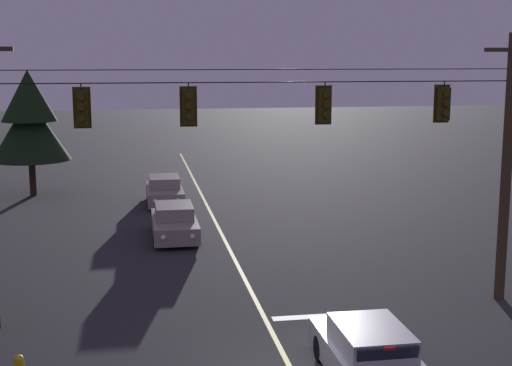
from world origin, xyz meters
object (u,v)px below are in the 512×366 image
at_px(traffic_light_left_inner, 189,107).
at_px(traffic_light_centre, 325,105).
at_px(car_oncoming_trailing, 164,191).
at_px(tree_verge_far, 30,120).
at_px(car_waiting_near_lane, 369,356).
at_px(car_oncoming_lead, 174,222).
at_px(traffic_light_leftmost, 82,108).
at_px(traffic_light_right_inner, 444,104).

height_order(traffic_light_left_inner, traffic_light_centre, same).
distance_m(traffic_light_centre, car_oncoming_trailing, 17.99).
relative_size(car_oncoming_trailing, tree_verge_far, 0.65).
bearing_deg(tree_verge_far, traffic_light_centre, -61.65).
height_order(car_waiting_near_lane, car_oncoming_lead, same).
relative_size(traffic_light_leftmost, car_waiting_near_lane, 0.28).
bearing_deg(traffic_light_left_inner, traffic_light_right_inner, 0.00).
distance_m(traffic_light_right_inner, car_waiting_near_lane, 8.26).
height_order(traffic_light_leftmost, tree_verge_far, tree_verge_far).
xyz_separation_m(traffic_light_left_inner, tree_verge_far, (-6.96, 20.06, -1.94)).
height_order(car_waiting_near_lane, tree_verge_far, tree_verge_far).
height_order(traffic_light_centre, traffic_light_right_inner, same).
xyz_separation_m(traffic_light_left_inner, traffic_light_centre, (3.86, 0.00, 0.00)).
bearing_deg(traffic_light_right_inner, traffic_light_left_inner, 180.00).
bearing_deg(traffic_light_leftmost, tree_verge_far, 101.52).
relative_size(traffic_light_right_inner, tree_verge_far, 0.18).
relative_size(traffic_light_centre, car_waiting_near_lane, 0.28).
relative_size(traffic_light_left_inner, car_waiting_near_lane, 0.28).
relative_size(traffic_light_left_inner, traffic_light_centre, 1.00).
height_order(traffic_light_leftmost, car_oncoming_lead, traffic_light_leftmost).
height_order(traffic_light_right_inner, car_oncoming_lead, traffic_light_right_inner).
distance_m(traffic_light_leftmost, car_oncoming_trailing, 17.80).
xyz_separation_m(traffic_light_centre, car_oncoming_trailing, (-3.89, 16.71, -5.41)).
bearing_deg(car_oncoming_lead, traffic_light_left_inner, -90.28).
bearing_deg(traffic_light_right_inner, car_oncoming_trailing, 114.10).
xyz_separation_m(traffic_light_left_inner, car_waiting_near_lane, (3.67, -4.97, -5.41)).
xyz_separation_m(traffic_light_right_inner, car_oncoming_lead, (-7.40, 9.41, -5.41)).
height_order(car_oncoming_trailing, tree_verge_far, tree_verge_far).
distance_m(car_waiting_near_lane, car_oncoming_lead, 14.83).
relative_size(car_oncoming_lead, car_oncoming_trailing, 1.00).
xyz_separation_m(traffic_light_leftmost, car_waiting_near_lane, (6.54, -4.97, -5.41)).
bearing_deg(traffic_light_centre, traffic_light_right_inner, 0.00).
height_order(traffic_light_left_inner, car_oncoming_lead, traffic_light_left_inner).
height_order(traffic_light_right_inner, car_oncoming_trailing, traffic_light_right_inner).
distance_m(traffic_light_right_inner, tree_verge_far, 24.77).
bearing_deg(car_waiting_near_lane, traffic_light_left_inner, 126.43).
relative_size(traffic_light_left_inner, car_oncoming_lead, 0.28).
xyz_separation_m(traffic_light_centre, car_oncoming_lead, (-3.81, 9.41, -5.41)).
distance_m(car_oncoming_lead, car_oncoming_trailing, 7.31).
height_order(traffic_light_left_inner, traffic_light_right_inner, same).
distance_m(car_waiting_near_lane, car_oncoming_trailing, 22.00).
bearing_deg(tree_verge_far, traffic_light_left_inner, -70.85).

